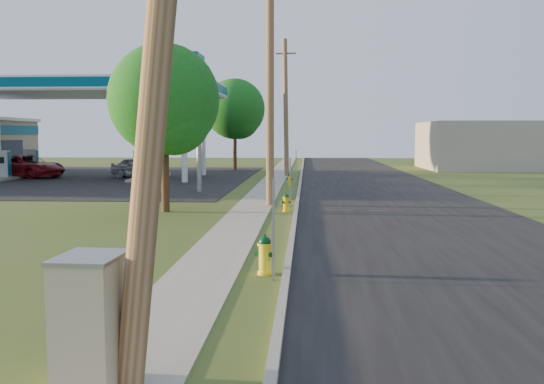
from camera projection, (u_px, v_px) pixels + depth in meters
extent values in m
plane|color=#3A501C|center=(236.00, 358.00, 7.78)|extent=(140.00, 140.00, 0.00)
cube|color=black|center=(432.00, 234.00, 17.46)|extent=(8.00, 120.00, 0.02)
cube|color=gray|center=(293.00, 231.00, 17.68)|extent=(0.15, 120.00, 0.15)
cube|color=gray|center=(234.00, 232.00, 17.79)|extent=(1.50, 120.00, 0.03)
cube|color=black|center=(54.00, 178.00, 40.51)|extent=(26.00, 28.00, 0.02)
cylinder|color=brown|center=(270.00, 84.00, 24.26)|extent=(0.32, 0.32, 9.80)
cylinder|color=brown|center=(286.00, 108.00, 42.16)|extent=(0.49, 0.32, 9.50)
cube|color=brown|center=(286.00, 53.00, 41.81)|extent=(1.40, 0.10, 0.12)
cube|color=gray|center=(274.00, 230.00, 11.85)|extent=(0.05, 0.04, 2.00)
cube|color=gray|center=(290.00, 183.00, 23.58)|extent=(0.05, 0.04, 2.00)
cube|color=gray|center=(296.00, 167.00, 35.70)|extent=(0.05, 0.04, 2.00)
cylinder|color=silver|center=(184.00, 137.00, 36.43)|extent=(0.36, 0.36, 5.50)
cylinder|color=silver|center=(203.00, 137.00, 42.99)|extent=(0.36, 0.36, 5.50)
cube|color=silver|center=(81.00, 88.00, 39.84)|extent=(18.00, 9.00, 0.90)
cube|color=#004964|center=(81.00, 88.00, 39.84)|extent=(18.15, 9.15, 0.63)
cube|color=silver|center=(81.00, 93.00, 39.87)|extent=(18.18, 9.18, 0.10)
cube|color=gray|center=(3.00, 179.00, 38.66)|extent=(1.20, 3.20, 0.18)
cube|color=#9EA0A3|center=(2.00, 164.00, 38.57)|extent=(0.90, 0.50, 1.70)
cube|color=#004964|center=(2.00, 164.00, 38.57)|extent=(0.94, 0.40, 1.50)
cube|color=black|center=(0.00, 160.00, 38.27)|extent=(0.50, 0.02, 0.40)
cube|color=gray|center=(142.00, 179.00, 38.14)|extent=(1.20, 3.20, 0.18)
cube|color=#9EA0A3|center=(142.00, 164.00, 38.05)|extent=(0.90, 0.50, 1.70)
cube|color=#004964|center=(142.00, 164.00, 38.05)|extent=(0.94, 0.40, 1.50)
cube|color=black|center=(140.00, 160.00, 37.76)|extent=(0.50, 0.02, 0.40)
cube|color=gray|center=(31.00, 175.00, 42.63)|extent=(1.20, 3.20, 0.18)
cube|color=#9EA0A3|center=(31.00, 161.00, 42.54)|extent=(0.90, 0.50, 1.70)
cube|color=#004964|center=(31.00, 161.00, 42.54)|extent=(0.94, 0.40, 1.50)
cube|color=black|center=(29.00, 158.00, 42.25)|extent=(0.50, 0.02, 0.40)
cube|color=gray|center=(157.00, 175.00, 42.11)|extent=(1.20, 3.20, 0.18)
cube|color=#9EA0A3|center=(157.00, 162.00, 42.02)|extent=(0.90, 0.50, 1.70)
cube|color=#004964|center=(157.00, 162.00, 42.02)|extent=(0.94, 0.40, 1.50)
cube|color=black|center=(156.00, 158.00, 41.73)|extent=(0.50, 0.02, 0.40)
cylinder|color=gray|center=(199.00, 143.00, 30.17)|extent=(0.24, 0.24, 5.00)
cube|color=silver|center=(198.00, 76.00, 29.86)|extent=(0.30, 2.00, 2.00)
cube|color=#004964|center=(198.00, 59.00, 29.79)|extent=(0.34, 2.04, 0.50)
cube|color=gray|center=(509.00, 146.00, 51.29)|extent=(14.00, 10.00, 4.00)
cylinder|color=#342414|center=(165.00, 169.00, 22.55)|extent=(0.30, 0.30, 3.22)
sphere|color=#16531B|center=(164.00, 99.00, 22.31)|extent=(4.12, 4.12, 4.12)
sphere|color=#16531B|center=(173.00, 117.00, 22.05)|extent=(2.83, 2.83, 2.83)
cylinder|color=#342414|center=(235.00, 147.00, 49.62)|extent=(0.30, 0.30, 3.86)
sphere|color=#16531B|center=(235.00, 109.00, 49.34)|extent=(4.93, 4.93, 4.93)
sphere|color=#16531B|center=(239.00, 118.00, 49.09)|extent=(3.39, 3.39, 3.39)
cylinder|color=yellow|center=(265.00, 273.00, 12.47)|extent=(0.31, 0.31, 0.07)
cylinder|color=yellow|center=(265.00, 258.00, 12.44)|extent=(0.25, 0.25, 0.67)
cylinder|color=yellow|center=(265.00, 244.00, 12.42)|extent=(0.31, 0.31, 0.04)
sphere|color=#063314|center=(265.00, 242.00, 12.41)|extent=(0.26, 0.26, 0.26)
cylinder|color=#063314|center=(265.00, 236.00, 12.40)|extent=(0.06, 0.06, 0.07)
cylinder|color=#063314|center=(261.00, 255.00, 12.30)|extent=(0.17, 0.17, 0.12)
cylinder|color=#063314|center=(258.00, 253.00, 12.51)|extent=(0.14, 0.14, 0.10)
cylinder|color=#063314|center=(272.00, 255.00, 12.36)|extent=(0.14, 0.14, 0.10)
cylinder|color=yellow|center=(286.00, 211.00, 22.74)|extent=(0.26, 0.26, 0.06)
cylinder|color=yellow|center=(286.00, 204.00, 22.71)|extent=(0.21, 0.21, 0.57)
cylinder|color=yellow|center=(286.00, 198.00, 22.69)|extent=(0.26, 0.26, 0.04)
sphere|color=#0D3D1C|center=(286.00, 197.00, 22.69)|extent=(0.22, 0.22, 0.22)
cylinder|color=#0D3D1C|center=(286.00, 194.00, 22.68)|extent=(0.05, 0.05, 0.06)
cylinder|color=#0D3D1C|center=(287.00, 203.00, 22.58)|extent=(0.13, 0.14, 0.10)
cylinder|color=#0D3D1C|center=(283.00, 202.00, 22.67)|extent=(0.12, 0.11, 0.08)
cylinder|color=#0D3D1C|center=(289.00, 202.00, 22.74)|extent=(0.12, 0.11, 0.08)
cylinder|color=#DCBF00|center=(290.00, 185.00, 34.44)|extent=(0.27, 0.27, 0.06)
cylinder|color=#DCBF00|center=(290.00, 181.00, 34.42)|extent=(0.22, 0.22, 0.59)
cylinder|color=#DCBF00|center=(290.00, 176.00, 34.39)|extent=(0.27, 0.27, 0.04)
sphere|color=#0D3918|center=(290.00, 175.00, 34.39)|extent=(0.23, 0.23, 0.23)
cylinder|color=#0D3918|center=(290.00, 173.00, 34.38)|extent=(0.05, 0.05, 0.06)
cylinder|color=#0D3918|center=(289.00, 179.00, 34.28)|extent=(0.13, 0.14, 0.11)
cylinder|color=#0D3918|center=(287.00, 179.00, 34.45)|extent=(0.12, 0.11, 0.09)
cylinder|color=#0D3918|center=(292.00, 179.00, 34.37)|extent=(0.12, 0.11, 0.09)
cube|color=tan|center=(91.00, 325.00, 6.77)|extent=(0.67, 0.88, 1.49)
cube|color=gray|center=(89.00, 257.00, 6.69)|extent=(0.72, 0.92, 0.04)
imported|color=maroon|center=(26.00, 166.00, 40.82)|extent=(6.07, 4.26, 1.54)
imported|color=silver|center=(140.00, 168.00, 40.64)|extent=(4.46, 3.20, 1.41)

